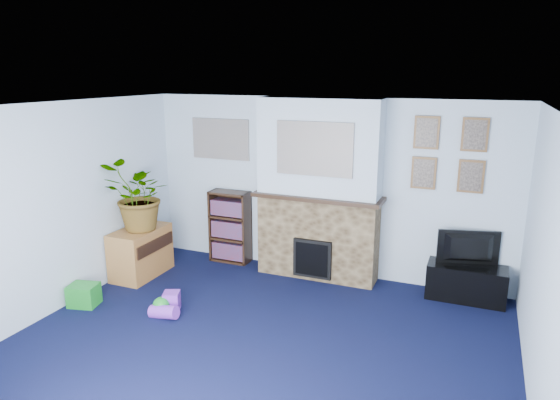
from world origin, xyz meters
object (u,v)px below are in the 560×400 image
at_px(tv_stand, 466,282).
at_px(bookshelf, 230,228).
at_px(sideboard, 141,251).
at_px(television, 469,249).

height_order(tv_stand, bookshelf, bookshelf).
distance_m(bookshelf, sideboard, 1.30).
xyz_separation_m(bookshelf, sideboard, (-0.88, -0.95, -0.15)).
bearing_deg(sideboard, tv_stand, 11.86).
bearing_deg(sideboard, television, 12.13).
bearing_deg(bookshelf, sideboard, -132.88).
bearing_deg(bookshelf, tv_stand, -1.34).
bearing_deg(television, tv_stand, 75.86).
relative_size(television, sideboard, 0.86).
xyz_separation_m(television, sideboard, (-4.15, -0.89, -0.30)).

